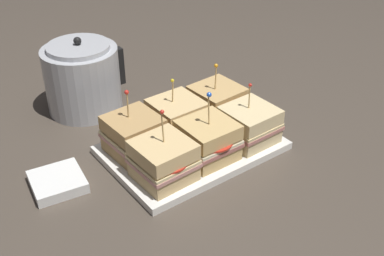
% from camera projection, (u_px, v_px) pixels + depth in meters
% --- Properties ---
extents(ground_plane, '(6.00, 6.00, 0.00)m').
position_uv_depth(ground_plane, '(192.00, 151.00, 1.14)').
color(ground_plane, '#4C4238').
extents(serving_platter, '(0.39, 0.27, 0.02)m').
position_uv_depth(serving_platter, '(192.00, 148.00, 1.13)').
color(serving_platter, white).
rests_on(serving_platter, ground_plane).
extents(sandwich_front_left, '(0.12, 0.12, 0.16)m').
position_uv_depth(sandwich_front_left, '(163.00, 161.00, 1.00)').
color(sandwich_front_left, '#DBB77A').
rests_on(sandwich_front_left, serving_platter).
extents(sandwich_front_center, '(0.12, 0.12, 0.16)m').
position_uv_depth(sandwich_front_center, '(208.00, 140.00, 1.06)').
color(sandwich_front_center, tan).
rests_on(sandwich_front_center, serving_platter).
extents(sandwich_front_right, '(0.12, 0.12, 0.15)m').
position_uv_depth(sandwich_front_right, '(249.00, 124.00, 1.12)').
color(sandwich_front_right, beige).
rests_on(sandwich_front_right, serving_platter).
extents(sandwich_back_left, '(0.12, 0.12, 0.16)m').
position_uv_depth(sandwich_back_left, '(134.00, 135.00, 1.08)').
color(sandwich_back_left, tan).
rests_on(sandwich_back_left, serving_platter).
extents(sandwich_back_center, '(0.12, 0.12, 0.15)m').
position_uv_depth(sandwich_back_center, '(178.00, 117.00, 1.15)').
color(sandwich_back_center, '#DBB77A').
rests_on(sandwich_back_center, serving_platter).
extents(sandwich_back_right, '(0.12, 0.12, 0.16)m').
position_uv_depth(sandwich_back_right, '(217.00, 103.00, 1.20)').
color(sandwich_back_right, tan).
rests_on(sandwich_back_right, serving_platter).
extents(kettle_steel, '(0.22, 0.20, 0.20)m').
position_uv_depth(kettle_steel, '(83.00, 78.00, 1.26)').
color(kettle_steel, '#B7BABF').
rests_on(kettle_steel, ground_plane).
extents(napkin_stack, '(0.12, 0.12, 0.02)m').
position_uv_depth(napkin_stack, '(58.00, 182.00, 1.02)').
color(napkin_stack, white).
rests_on(napkin_stack, ground_plane).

